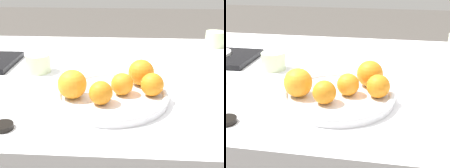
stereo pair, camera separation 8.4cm
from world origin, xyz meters
The scene contains 10 objects.
table centered at (0.00, 0.00, 0.35)m, with size 1.43×0.97×0.71m.
fruit_platter centered at (0.11, -0.23, 0.72)m, with size 0.31×0.31×0.03m.
orange_0 centered at (0.14, -0.22, 0.76)m, with size 0.06×0.06×0.06m.
orange_1 centered at (0.19, -0.15, 0.77)m, with size 0.08×0.08×0.08m.
orange_2 centered at (0.01, -0.25, 0.77)m, with size 0.08×0.08×0.08m.
orange_3 centered at (0.09, -0.29, 0.76)m, with size 0.06×0.06×0.06m.
orange_4 centered at (0.22, -0.23, 0.76)m, with size 0.06×0.06×0.06m.
cup_0 centered at (-0.15, -0.01, 0.74)m, with size 0.08×0.08×0.06m.
napkin centered at (0.38, -0.04, 0.71)m, with size 0.12×0.13×0.01m.
soy_dish centered at (-0.13, -0.39, 0.71)m, with size 0.05×0.05×0.01m.
Camera 2 is at (0.25, -0.99, 1.08)m, focal length 50.00 mm.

